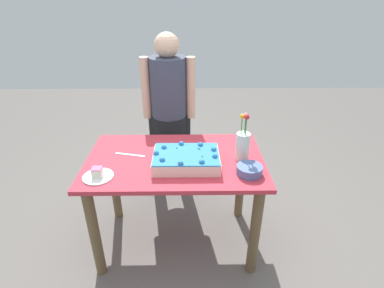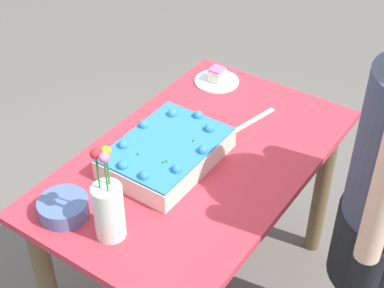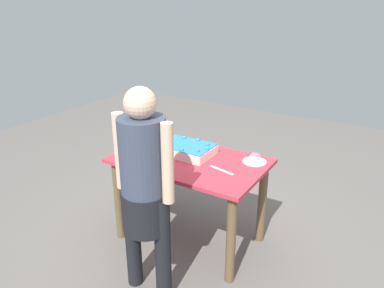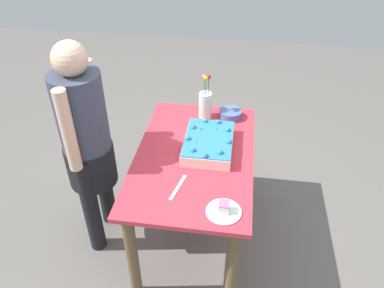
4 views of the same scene
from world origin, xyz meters
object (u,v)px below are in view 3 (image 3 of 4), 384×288
fruit_bowl (157,138)px  serving_plate_with_slice (255,160)px  cake_knife (222,170)px  person_standing (144,184)px  flower_vase (145,136)px  sheet_cake (187,149)px

fruit_bowl → serving_plate_with_slice: bearing=1.6°
cake_knife → person_standing: person_standing is taller
serving_plate_with_slice → cake_knife: (-0.15, -0.27, -0.02)m
fruit_bowl → flower_vase: bearing=-84.0°
sheet_cake → person_standing: person_standing is taller
cake_knife → fruit_bowl: 0.83m
fruit_bowl → sheet_cake: bearing=-16.2°
serving_plate_with_slice → cake_knife: size_ratio=0.87×
sheet_cake → flower_vase: (-0.38, -0.07, 0.07)m
flower_vase → person_standing: person_standing is taller
person_standing → sheet_cake: bearing=11.4°
sheet_cake → serving_plate_with_slice: (0.54, 0.14, -0.03)m
flower_vase → person_standing: 0.86m
serving_plate_with_slice → flower_vase: bearing=-167.4°
flower_vase → person_standing: bearing=-52.3°
fruit_bowl → cake_knife: bearing=-17.2°
sheet_cake → flower_vase: bearing=-170.1°
serving_plate_with_slice → fruit_bowl: (-0.94, -0.03, 0.01)m
cake_knife → flower_vase: 0.78m
serving_plate_with_slice → cake_knife: bearing=-119.2°
fruit_bowl → person_standing: size_ratio=0.11×
sheet_cake → person_standing: size_ratio=0.29×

